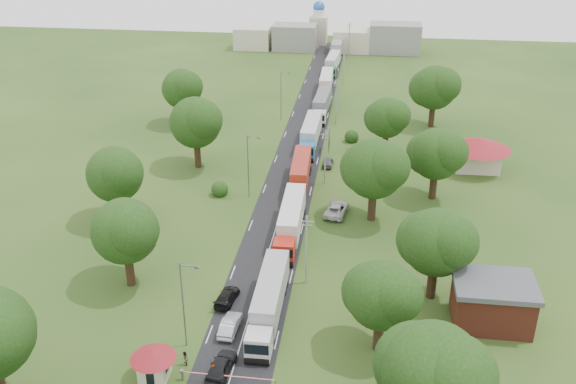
% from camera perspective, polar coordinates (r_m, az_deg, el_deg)
% --- Properties ---
extents(ground, '(260.00, 260.00, 0.00)m').
position_cam_1_polar(ground, '(83.59, -1.66, -5.13)').
color(ground, '#224115').
rests_on(ground, ground).
extents(road, '(8.00, 200.00, 0.04)m').
position_cam_1_polar(road, '(101.08, 0.10, 0.67)').
color(road, black).
rests_on(road, ground).
extents(boom_barrier, '(9.22, 0.35, 1.18)m').
position_cam_1_polar(boom_barrier, '(63.51, -6.58, -15.89)').
color(boom_barrier, slate).
rests_on(boom_barrier, ground).
extents(guard_booth, '(4.40, 4.40, 3.45)m').
position_cam_1_polar(guard_booth, '(64.14, -11.88, -14.37)').
color(guard_booth, beige).
rests_on(guard_booth, ground).
extents(info_sign, '(0.12, 3.10, 4.10)m').
position_cam_1_polar(info_sign, '(113.23, 3.70, 5.10)').
color(info_sign, slate).
rests_on(info_sign, ground).
extents(pole_1, '(1.60, 0.24, 9.00)m').
position_cam_1_polar(pole_1, '(74.62, 1.65, -5.06)').
color(pole_1, gray).
rests_on(pole_1, ground).
extents(pole_2, '(1.60, 0.24, 9.00)m').
position_cam_1_polar(pole_2, '(99.60, 3.32, 3.17)').
color(pole_2, gray).
rests_on(pole_2, ground).
extents(pole_3, '(1.60, 0.24, 9.00)m').
position_cam_1_polar(pole_3, '(125.86, 4.32, 8.04)').
color(pole_3, gray).
rests_on(pole_3, ground).
extents(pole_4, '(1.60, 0.24, 9.00)m').
position_cam_1_polar(pole_4, '(152.75, 4.98, 11.22)').
color(pole_4, gray).
rests_on(pole_4, ground).
extents(pole_5, '(1.60, 0.24, 9.00)m').
position_cam_1_polar(pole_5, '(179.97, 5.45, 13.43)').
color(pole_5, gray).
rests_on(pole_5, ground).
extents(lamp_0, '(2.03, 0.22, 10.00)m').
position_cam_1_polar(lamp_0, '(65.31, -9.21, -9.53)').
color(lamp_0, slate).
rests_on(lamp_0, ground).
extents(lamp_1, '(2.03, 0.22, 10.00)m').
position_cam_1_polar(lamp_1, '(95.09, -3.48, 2.60)').
color(lamp_1, slate).
rests_on(lamp_1, ground).
extents(lamp_2, '(2.03, 0.22, 10.00)m').
position_cam_1_polar(lamp_2, '(127.55, -0.56, 8.76)').
color(lamp_2, slate).
rests_on(lamp_2, ground).
extents(tree_1, '(9.60, 9.60, 12.05)m').
position_cam_1_polar(tree_1, '(54.29, 12.75, -15.28)').
color(tree_1, '#382616').
rests_on(tree_1, ground).
extents(tree_2, '(8.00, 8.00, 10.10)m').
position_cam_1_polar(tree_2, '(64.23, 8.29, -8.99)').
color(tree_2, '#382616').
rests_on(tree_2, ground).
extents(tree_3, '(8.80, 8.80, 11.07)m').
position_cam_1_polar(tree_3, '(72.83, 13.04, -4.32)').
color(tree_3, '#382616').
rests_on(tree_3, ground).
extents(tree_4, '(9.60, 9.60, 12.05)m').
position_cam_1_polar(tree_4, '(88.22, 7.68, 2.12)').
color(tree_4, '#382616').
rests_on(tree_4, ground).
extents(tree_5, '(8.80, 8.80, 11.07)m').
position_cam_1_polar(tree_5, '(96.37, 13.06, 3.35)').
color(tree_5, '#382616').
rests_on(tree_5, ground).
extents(tree_6, '(8.00, 8.00, 10.10)m').
position_cam_1_polar(tree_6, '(112.01, 8.79, 6.57)').
color(tree_6, '#382616').
rests_on(tree_6, ground).
extents(tree_7, '(9.60, 9.60, 12.05)m').
position_cam_1_polar(tree_7, '(126.51, 12.89, 9.06)').
color(tree_7, '#382616').
rests_on(tree_7, ground).
extents(tree_10, '(8.80, 8.80, 11.07)m').
position_cam_1_polar(tree_10, '(75.49, -14.27, -3.32)').
color(tree_10, '#382616').
rests_on(tree_10, ground).
extents(tree_11, '(8.80, 8.80, 11.07)m').
position_cam_1_polar(tree_11, '(90.41, -15.12, 1.59)').
color(tree_11, '#382616').
rests_on(tree_11, ground).
extents(tree_12, '(9.60, 9.60, 12.05)m').
position_cam_1_polar(tree_12, '(105.83, -8.21, 6.17)').
color(tree_12, '#382616').
rests_on(tree_12, ground).
extents(tree_13, '(8.80, 8.80, 11.07)m').
position_cam_1_polar(tree_13, '(126.43, -9.39, 9.06)').
color(tree_13, '#382616').
rests_on(tree_13, ground).
extents(house_brick, '(8.60, 6.60, 5.20)m').
position_cam_1_polar(house_brick, '(72.68, 17.71, -9.29)').
color(house_brick, maroon).
rests_on(house_brick, ground).
extents(house_cream, '(10.08, 10.08, 5.80)m').
position_cam_1_polar(house_cream, '(109.69, 16.57, 3.70)').
color(house_cream, beige).
rests_on(house_cream, ground).
extents(distant_town, '(52.00, 8.00, 8.00)m').
position_cam_1_polar(distant_town, '(185.33, 3.98, 13.47)').
color(distant_town, gray).
rests_on(distant_town, ground).
extents(church, '(5.00, 5.00, 12.30)m').
position_cam_1_polar(church, '(193.08, 2.73, 14.58)').
color(church, beige).
rests_on(church, ground).
extents(truck_0, '(2.77, 15.48, 4.29)m').
position_cam_1_polar(truck_0, '(70.26, -1.70, -9.59)').
color(truck_0, silver).
rests_on(truck_0, ground).
extents(truck_1, '(2.96, 15.76, 4.36)m').
position_cam_1_polar(truck_1, '(85.53, 0.25, -2.56)').
color(truck_1, red).
rests_on(truck_1, ground).
extents(truck_2, '(3.05, 14.98, 4.14)m').
position_cam_1_polar(truck_2, '(99.65, 1.08, 1.67)').
color(truck_2, '#C18616').
rests_on(truck_2, ground).
extents(truck_3, '(2.83, 15.62, 4.33)m').
position_cam_1_polar(truck_3, '(115.48, 2.04, 5.19)').
color(truck_3, '#1B66A7').
rests_on(truck_3, ground).
extents(truck_4, '(3.07, 14.92, 4.12)m').
position_cam_1_polar(truck_4, '(131.85, 3.03, 7.77)').
color(truck_4, silver).
rests_on(truck_4, ground).
extents(truck_5, '(2.74, 14.81, 4.10)m').
position_cam_1_polar(truck_5, '(146.68, 3.39, 9.64)').
color(truck_5, '#B42C1B').
rests_on(truck_5, ground).
extents(truck_6, '(3.22, 14.27, 3.94)m').
position_cam_1_polar(truck_6, '(164.21, 3.97, 11.35)').
color(truck_6, '#26673A').
rests_on(truck_6, ground).
extents(truck_7, '(2.72, 15.54, 4.31)m').
position_cam_1_polar(truck_7, '(179.35, 4.38, 12.64)').
color(truck_7, '#B7B7B7').
rests_on(truck_7, ground).
extents(car_lane_front, '(2.57, 5.11, 1.67)m').
position_cam_1_polar(car_lane_front, '(64.57, -5.94, -15.10)').
color(car_lane_front, black).
rests_on(car_lane_front, ground).
extents(car_lane_mid, '(1.86, 4.72, 1.53)m').
position_cam_1_polar(car_lane_mid, '(69.51, -5.17, -11.69)').
color(car_lane_mid, '#ADAFB6').
rests_on(car_lane_mid, ground).
extents(car_lane_rear, '(2.53, 4.90, 1.36)m').
position_cam_1_polar(car_lane_rear, '(73.86, -5.46, -9.25)').
color(car_lane_rear, black).
rests_on(car_lane_rear, ground).
extents(car_verge_near, '(3.66, 6.34, 1.66)m').
position_cam_1_polar(car_verge_near, '(92.01, 4.33, -1.51)').
color(car_verge_near, silver).
rests_on(car_verge_near, ground).
extents(car_verge_far, '(1.78, 4.11, 1.38)m').
position_cam_1_polar(car_verge_far, '(107.74, 3.56, 2.67)').
color(car_verge_far, '#4D4E53').
rests_on(car_verge_far, ground).
extents(pedestrian_near, '(0.86, 0.80, 1.96)m').
position_cam_1_polar(pedestrian_near, '(63.86, -6.68, -15.52)').
color(pedestrian_near, gray).
rests_on(pedestrian_near, ground).
extents(pedestrian_booth, '(0.84, 0.92, 1.55)m').
position_cam_1_polar(pedestrian_booth, '(65.86, -9.15, -14.43)').
color(pedestrian_booth, gray).
rests_on(pedestrian_booth, ground).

